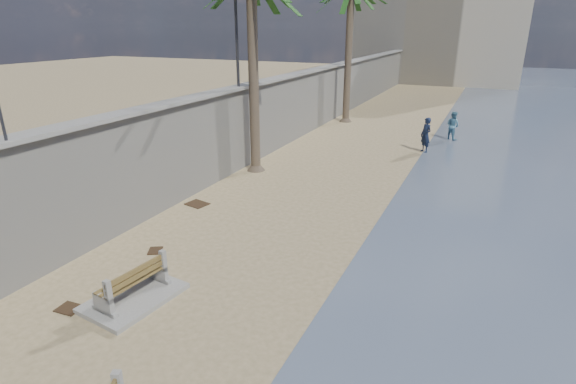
# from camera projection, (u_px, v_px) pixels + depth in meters

# --- Properties ---
(ground_plane) EXTENTS (140.00, 140.00, 0.00)m
(ground_plane) POSITION_uv_depth(u_px,v_px,m) (154.00, 379.00, 8.17)
(ground_plane) COLOR tan
(seawall) EXTENTS (0.45, 70.00, 3.50)m
(seawall) POSITION_uv_depth(u_px,v_px,m) (307.00, 103.00, 26.64)
(seawall) COLOR gray
(seawall) RESTS_ON ground_plane
(wall_cap) EXTENTS (0.80, 70.00, 0.12)m
(wall_cap) POSITION_uv_depth(u_px,v_px,m) (307.00, 71.00, 26.02)
(wall_cap) COLOR gray
(wall_cap) RESTS_ON seawall
(end_building) EXTENTS (18.00, 12.00, 14.00)m
(end_building) POSITION_uv_depth(u_px,v_px,m) (440.00, 17.00, 50.87)
(end_building) COLOR #B7AA93
(end_building) RESTS_ON ground_plane
(bench_far) EXTENTS (1.73, 2.33, 0.91)m
(bench_far) POSITION_uv_depth(u_px,v_px,m) (132.00, 285.00, 10.40)
(bench_far) COLOR gray
(bench_far) RESTS_ON ground_plane
(streetlight) EXTENTS (0.28, 0.28, 5.12)m
(streetlight) POSITION_uv_depth(u_px,v_px,m) (236.00, 10.00, 18.08)
(streetlight) COLOR #2D2D33
(streetlight) RESTS_ON wall_cap
(person_a) EXTENTS (0.87, 0.86, 2.02)m
(person_a) POSITION_uv_depth(u_px,v_px,m) (426.00, 133.00, 22.51)
(person_a) COLOR #131C35
(person_a) RESTS_ON ground_plane
(person_b) EXTENTS (1.06, 1.01, 1.75)m
(person_b) POSITION_uv_depth(u_px,v_px,m) (453.00, 124.00, 25.13)
(person_b) COLOR teal
(person_b) RESTS_ON ground_plane
(debris_b) EXTENTS (0.56, 0.46, 0.03)m
(debris_b) POSITION_uv_depth(u_px,v_px,m) (69.00, 308.00, 10.19)
(debris_b) COLOR #382616
(debris_b) RESTS_ON ground_plane
(debris_c) EXTENTS (0.87, 0.75, 0.03)m
(debris_c) POSITION_uv_depth(u_px,v_px,m) (197.00, 204.00, 16.17)
(debris_c) COLOR #382616
(debris_c) RESTS_ON ground_plane
(debris_d) EXTENTS (0.55, 0.58, 0.03)m
(debris_d) POSITION_uv_depth(u_px,v_px,m) (155.00, 251.00, 12.81)
(debris_d) COLOR #382616
(debris_d) RESTS_ON ground_plane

